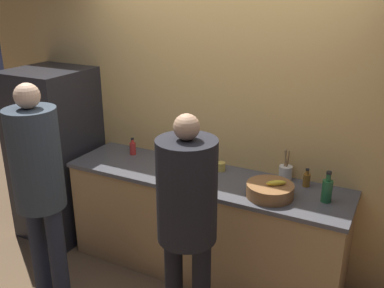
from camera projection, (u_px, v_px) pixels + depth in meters
wall_back at (221, 121)px, 3.68m from camera, size 5.20×0.06×2.60m
counter at (204, 223)px, 3.71m from camera, size 2.40×0.67×0.92m
refrigerator at (57, 154)px, 4.23m from camera, size 0.68×0.73×1.68m
person_left at (38, 179)px, 3.11m from camera, size 0.37×0.37×1.79m
person_center at (187, 208)px, 2.81m from camera, size 0.40×0.40×1.67m
fruit_bowl at (270, 190)px, 3.17m from camera, size 0.35×0.35×0.14m
utensil_crock at (286, 172)px, 3.46m from camera, size 0.11×0.11×0.25m
bottle_green at (327, 190)px, 3.08m from camera, size 0.08×0.08×0.24m
bottle_amber at (307, 179)px, 3.33m from camera, size 0.06×0.06×0.15m
bottle_red at (133, 148)px, 3.97m from camera, size 0.06×0.06×0.16m
cup_yellow at (221, 167)px, 3.62m from camera, size 0.07×0.07×0.08m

